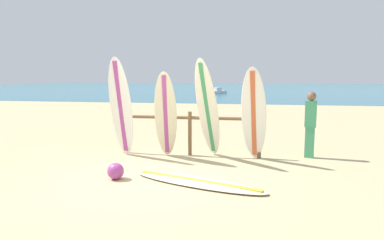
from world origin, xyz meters
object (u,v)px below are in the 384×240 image
(surfboard_leaning_far_left, at_px, (121,108))
(surfboard_rack, at_px, (190,126))
(surfboard_lying_on_sand, at_px, (197,182))
(beach_ball, at_px, (116,171))
(surfboard_leaning_center_left, at_px, (208,110))
(surfboard_leaning_left, at_px, (166,115))
(surfboard_leaning_center, at_px, (254,114))
(beachgoer_standing, at_px, (310,122))
(small_boat_offshore, at_px, (217,92))

(surfboard_leaning_far_left, bearing_deg, surfboard_rack, 14.60)
(surfboard_lying_on_sand, distance_m, beach_ball, 1.57)
(surfboard_rack, distance_m, beach_ball, 2.46)
(surfboard_leaning_center_left, bearing_deg, surfboard_leaning_left, -176.15)
(surfboard_leaning_center, bearing_deg, beach_ball, -143.41)
(surfboard_rack, relative_size, beachgoer_standing, 2.19)
(surfboard_leaning_left, relative_size, surfboard_leaning_center_left, 0.88)
(surfboard_lying_on_sand, height_order, beachgoer_standing, beachgoer_standing)
(beach_ball, bearing_deg, surfboard_leaning_far_left, 108.06)
(surfboard_leaning_far_left, distance_m, surfboard_leaning_left, 1.10)
(surfboard_lying_on_sand, bearing_deg, surfboard_leaning_left, 120.33)
(small_boat_offshore, bearing_deg, surfboard_leaning_left, -86.44)
(surfboard_leaning_center, bearing_deg, surfboard_leaning_left, -177.01)
(surfboard_leaning_center_left, bearing_deg, beachgoer_standing, 13.57)
(surfboard_leaning_far_left, distance_m, surfboard_lying_on_sand, 3.00)
(surfboard_rack, distance_m, surfboard_lying_on_sand, 2.34)
(surfboard_rack, bearing_deg, surfboard_lying_on_sand, -76.05)
(surfboard_leaning_far_left, height_order, surfboard_lying_on_sand, surfboard_leaning_far_left)
(surfboard_leaning_far_left, xyz_separation_m, beach_ball, (0.57, -1.76, -1.03))
(surfboard_leaning_center, bearing_deg, surfboard_lying_on_sand, -117.49)
(surfboard_leaning_left, bearing_deg, surfboard_leaning_center, 2.99)
(surfboard_rack, xyz_separation_m, beach_ball, (-1.02, -2.17, -0.56))
(surfboard_leaning_center, relative_size, beach_ball, 6.84)
(surfboard_rack, xyz_separation_m, surfboard_leaning_center_left, (0.48, -0.32, 0.45))
(surfboard_leaning_far_left, xyz_separation_m, surfboard_leaning_center_left, (2.07, 0.09, -0.03))
(surfboard_leaning_left, distance_m, beach_ball, 2.05)
(surfboard_leaning_left, height_order, surfboard_leaning_center, surfboard_leaning_center)
(surfboard_rack, relative_size, small_boat_offshore, 1.18)
(surfboard_leaning_far_left, xyz_separation_m, surfboard_leaning_left, (1.09, 0.03, -0.17))
(surfboard_lying_on_sand, bearing_deg, surfboard_rack, 103.95)
(surfboard_leaning_far_left, bearing_deg, small_boat_offshore, 91.55)
(surfboard_rack, distance_m, beachgoer_standing, 2.86)
(surfboard_leaning_center_left, relative_size, small_boat_offshore, 0.80)
(surfboard_rack, relative_size, surfboard_lying_on_sand, 1.30)
(surfboard_leaning_center_left, distance_m, small_boat_offshore, 31.01)
(surfboard_rack, relative_size, surfboard_leaning_center_left, 1.48)
(surfboard_leaning_far_left, height_order, small_boat_offshore, surfboard_leaning_far_left)
(surfboard_lying_on_sand, height_order, small_boat_offshore, small_boat_offshore)
(small_boat_offshore, bearing_deg, beachgoer_standing, -80.11)
(surfboard_lying_on_sand, bearing_deg, beachgoer_standing, 46.40)
(surfboard_rack, bearing_deg, surfboard_leaning_center, -10.49)
(surfboard_rack, height_order, beach_ball, surfboard_rack)
(surfboard_leaning_center_left, bearing_deg, beach_ball, -128.99)
(surfboard_leaning_far_left, relative_size, beach_ball, 7.60)
(surfboard_lying_on_sand, bearing_deg, surfboard_leaning_far_left, 140.50)
(small_boat_offshore, height_order, beach_ball, small_boat_offshore)
(surfboard_leaning_left, height_order, beach_ball, surfboard_leaning_left)
(surfboard_lying_on_sand, relative_size, small_boat_offshore, 0.91)
(surfboard_leaning_left, distance_m, small_boat_offshore, 30.99)
(surfboard_leaning_left, height_order, surfboard_lying_on_sand, surfboard_leaning_left)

